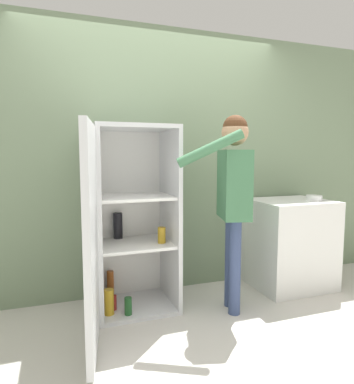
% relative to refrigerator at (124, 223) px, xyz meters
% --- Properties ---
extents(ground_plane, '(12.00, 12.00, 0.00)m').
position_rel_refrigerator_xyz_m(ground_plane, '(0.40, -0.54, -0.78)').
color(ground_plane, beige).
extents(wall_back, '(7.00, 0.06, 2.55)m').
position_rel_refrigerator_xyz_m(wall_back, '(0.40, 0.44, 0.49)').
color(wall_back, gray).
rests_on(wall_back, ground_plane).
extents(refrigerator, '(0.84, 1.26, 1.59)m').
position_rel_refrigerator_xyz_m(refrigerator, '(0.00, 0.00, 0.00)').
color(refrigerator, silver).
rests_on(refrigerator, ground_plane).
extents(person, '(0.71, 0.50, 1.67)m').
position_rel_refrigerator_xyz_m(person, '(0.88, -0.23, 0.30)').
color(person, '#384770').
rests_on(person, ground_plane).
extents(counter, '(0.76, 0.64, 0.89)m').
position_rel_refrigerator_xyz_m(counter, '(1.71, 0.07, -0.34)').
color(counter, white).
rests_on(counter, ground_plane).
extents(bowl, '(0.16, 0.16, 0.05)m').
position_rel_refrigerator_xyz_m(bowl, '(1.90, -0.04, 0.14)').
color(bowl, white).
rests_on(bowl, counter).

